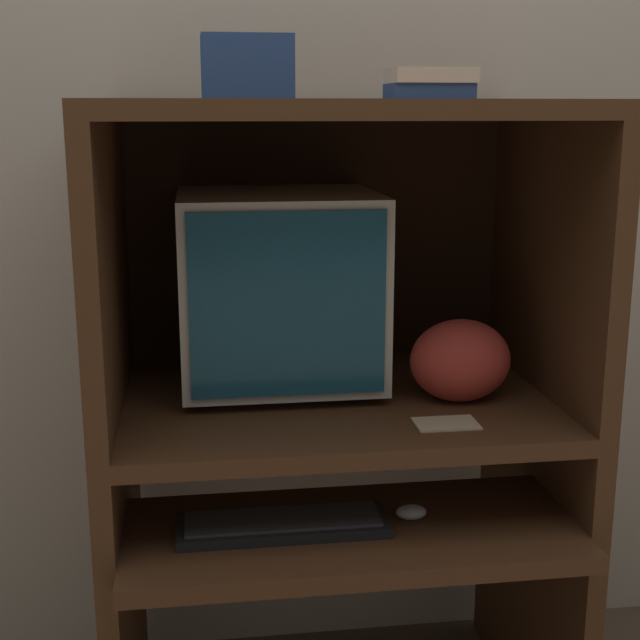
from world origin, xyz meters
The scene contains 11 objects.
wall_back centered at (0.00, 0.72, 1.30)m, with size 6.00×0.06×2.60m.
desk_base centered at (0.00, 0.27, 0.38)m, with size 0.97×0.73×0.60m.
desk_monitor_shelf centered at (0.00, 0.33, 0.75)m, with size 0.97×0.66×0.20m.
hutch_upper centered at (0.00, 0.37, 1.21)m, with size 0.97×0.66×0.62m.
crt_monitor centered at (-0.11, 0.43, 1.02)m, with size 0.43×0.41×0.43m.
keyboard centered at (-0.14, 0.12, 0.61)m, with size 0.41×0.14×0.03m.
mouse centered at (0.12, 0.13, 0.61)m, with size 0.06×0.04×0.03m.
snack_bag centered at (0.25, 0.27, 0.89)m, with size 0.21×0.16×0.17m.
book_stack centered at (0.16, 0.23, 1.45)m, with size 0.16×0.12×0.06m.
paper_card centered at (0.19, 0.12, 0.80)m, with size 0.12×0.08×0.00m.
storage_box centered at (-0.17, 0.40, 1.48)m, with size 0.18×0.15×0.13m.
Camera 1 is at (-0.28, -1.47, 1.40)m, focal length 50.00 mm.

